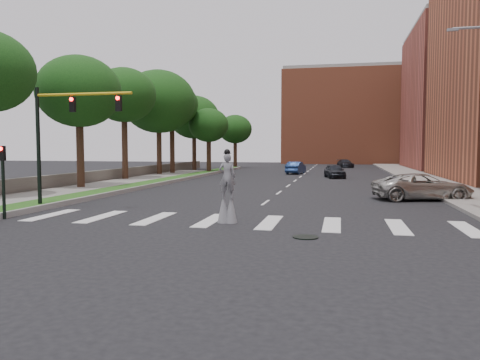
% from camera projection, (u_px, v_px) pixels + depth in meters
% --- Properties ---
extents(ground_plane, '(160.00, 160.00, 0.00)m').
position_uv_depth(ground_plane, '(235.00, 225.00, 18.94)').
color(ground_plane, black).
rests_on(ground_plane, ground).
extents(grass_median, '(2.00, 60.00, 0.25)m').
position_uv_depth(grass_median, '(157.00, 182.00, 40.84)').
color(grass_median, '#204E16').
rests_on(grass_median, ground).
extents(median_curb, '(0.20, 60.00, 0.28)m').
position_uv_depth(median_curb, '(168.00, 182.00, 40.62)').
color(median_curb, gray).
rests_on(median_curb, ground).
extents(sidewalk_left, '(4.00, 60.00, 0.18)m').
position_uv_depth(sidewalk_left, '(59.00, 193.00, 31.72)').
color(sidewalk_left, slate).
rests_on(sidewalk_left, ground).
extents(sidewalk_right, '(5.00, 90.00, 0.18)m').
position_uv_depth(sidewalk_right, '(438.00, 183.00, 40.70)').
color(sidewalk_right, slate).
rests_on(sidewalk_right, ground).
extents(stone_wall, '(0.50, 56.00, 1.10)m').
position_uv_depth(stone_wall, '(110.00, 175.00, 43.91)').
color(stone_wall, '#59544C').
rests_on(stone_wall, ground).
extents(manhole, '(0.90, 0.90, 0.04)m').
position_uv_depth(manhole, '(306.00, 237.00, 16.36)').
color(manhole, black).
rests_on(manhole, ground).
extents(building_far, '(16.00, 22.00, 20.00)m').
position_uv_depth(building_far, '(470.00, 99.00, 66.31)').
color(building_far, '#BC5445').
rests_on(building_far, ground).
extents(building_backdrop, '(26.00, 14.00, 18.00)m').
position_uv_depth(building_backdrop, '(350.00, 118.00, 93.14)').
color(building_backdrop, '#B45838').
rests_on(building_backdrop, ground).
extents(traffic_signal, '(5.30, 0.23, 6.20)m').
position_uv_depth(traffic_signal, '(59.00, 128.00, 23.62)').
color(traffic_signal, black).
rests_on(traffic_signal, ground).
extents(secondary_signal, '(0.25, 0.21, 3.23)m').
position_uv_depth(secondary_signal, '(3.00, 175.00, 20.47)').
color(secondary_signal, black).
rests_on(secondary_signal, ground).
extents(stilt_performer, '(0.84, 0.55, 3.09)m').
position_uv_depth(stilt_performer, '(227.00, 193.00, 19.50)').
color(stilt_performer, '#331F14').
rests_on(stilt_performer, ground).
extents(suv_crossing, '(6.19, 3.86, 1.60)m').
position_uv_depth(suv_crossing, '(422.00, 187.00, 28.03)').
color(suv_crossing, '#B1AFA7').
rests_on(suv_crossing, ground).
extents(car_near, '(2.57, 4.50, 1.44)m').
position_uv_depth(car_near, '(335.00, 171.00, 48.38)').
color(car_near, black).
rests_on(car_near, ground).
extents(car_mid, '(2.18, 4.59, 1.45)m').
position_uv_depth(car_mid, '(296.00, 168.00, 55.75)').
color(car_mid, navy).
rests_on(car_mid, ground).
extents(car_far, '(2.94, 4.72, 1.27)m').
position_uv_depth(car_far, '(345.00, 163.00, 73.15)').
color(car_far, black).
rests_on(car_far, ground).
extents(tree_2, '(6.26, 6.26, 9.99)m').
position_uv_depth(tree_2, '(79.00, 92.00, 34.84)').
color(tree_2, '#331F14').
rests_on(tree_2, ground).
extents(tree_3, '(6.04, 6.04, 10.66)m').
position_uv_depth(tree_3, '(124.00, 96.00, 44.07)').
color(tree_3, '#331F14').
rests_on(tree_3, ground).
extents(tree_4, '(8.27, 8.27, 11.79)m').
position_uv_depth(tree_4, '(159.00, 102.00, 52.27)').
color(tree_4, '#331F14').
rests_on(tree_4, ground).
extents(tree_5, '(6.83, 6.83, 10.14)m').
position_uv_depth(tree_5, '(194.00, 117.00, 63.11)').
color(tree_5, '#331F14').
rests_on(tree_5, ground).
extents(tree_6, '(4.87, 4.87, 7.93)m').
position_uv_depth(tree_6, '(209.00, 126.00, 57.06)').
color(tree_6, '#331F14').
rests_on(tree_6, ground).
extents(tree_7, '(5.12, 5.12, 8.12)m').
position_uv_depth(tree_7, '(235.00, 129.00, 71.29)').
color(tree_7, '#331F14').
rests_on(tree_7, ground).
extents(tree_8, '(6.19, 6.19, 10.82)m').
position_uv_depth(tree_8, '(172.00, 105.00, 54.75)').
color(tree_8, '#331F14').
rests_on(tree_8, ground).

